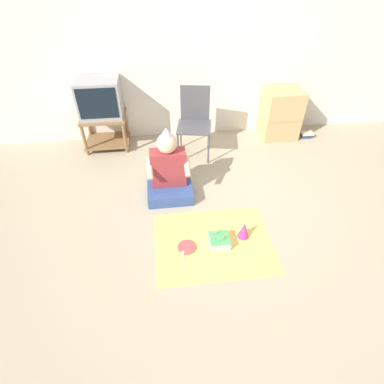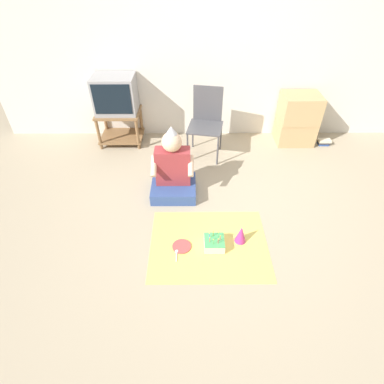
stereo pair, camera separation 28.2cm
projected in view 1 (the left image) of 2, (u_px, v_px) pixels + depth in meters
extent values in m
plane|color=tan|center=(227.00, 226.00, 3.22)|extent=(16.00, 16.00, 0.00)
cube|color=silver|center=(201.00, 47.00, 4.03)|extent=(6.40, 0.06, 2.55)
cube|color=olive|center=(103.00, 117.00, 4.20)|extent=(0.62, 0.49, 0.03)
cube|color=olive|center=(108.00, 141.00, 4.45)|extent=(0.62, 0.49, 0.02)
cylinder|color=olive|center=(84.00, 140.00, 4.16)|extent=(0.04, 0.04, 0.49)
cylinder|color=olive|center=(125.00, 137.00, 4.21)|extent=(0.04, 0.04, 0.49)
cylinder|color=olive|center=(89.00, 126.00, 4.49)|extent=(0.04, 0.04, 0.49)
cylinder|color=olive|center=(126.00, 123.00, 4.54)|extent=(0.04, 0.04, 0.49)
cube|color=#99999E|center=(100.00, 98.00, 4.04)|extent=(0.57, 0.44, 0.50)
cube|color=black|center=(97.00, 104.00, 3.86)|extent=(0.51, 0.01, 0.40)
cube|color=#4C4C51|center=(194.00, 127.00, 4.04)|extent=(0.52, 0.51, 0.02)
cube|color=#4C4C51|center=(195.00, 103.00, 4.04)|extent=(0.39, 0.09, 0.49)
cylinder|color=#4C4C51|center=(178.00, 148.00, 4.03)|extent=(0.02, 0.02, 0.44)
cylinder|color=#4C4C51|center=(208.00, 149.00, 4.01)|extent=(0.02, 0.02, 0.44)
cylinder|color=#4C4C51|center=(181.00, 134.00, 4.34)|extent=(0.02, 0.02, 0.44)
cylinder|color=#4C4C51|center=(209.00, 135.00, 4.32)|extent=(0.02, 0.02, 0.44)
cube|color=tan|center=(278.00, 126.00, 4.64)|extent=(0.54, 0.43, 0.34)
cube|color=tan|center=(283.00, 103.00, 4.40)|extent=(0.53, 0.45, 0.39)
cube|color=#284793|center=(306.00, 136.00, 4.70)|extent=(0.15, 0.11, 0.02)
cube|color=#333338|center=(306.00, 135.00, 4.68)|extent=(0.17, 0.11, 0.02)
cube|color=beige|center=(307.00, 133.00, 4.67)|extent=(0.18, 0.11, 0.03)
cube|color=#334C8C|center=(170.00, 190.00, 3.59)|extent=(0.53, 0.49, 0.14)
cube|color=#993338|center=(168.00, 168.00, 3.44)|extent=(0.40, 0.19, 0.44)
sphere|color=beige|center=(167.00, 143.00, 3.24)|extent=(0.23, 0.23, 0.23)
cone|color=silver|center=(166.00, 132.00, 3.15)|extent=(0.12, 0.12, 0.09)
cylinder|color=beige|center=(150.00, 169.00, 3.30)|extent=(0.06, 0.24, 0.19)
cylinder|color=beige|center=(187.00, 166.00, 3.34)|extent=(0.06, 0.24, 0.19)
cube|color=#EAD666|center=(213.00, 242.00, 3.05)|extent=(1.18, 0.93, 0.01)
cube|color=#F4E0C6|center=(219.00, 241.00, 3.00)|extent=(0.20, 0.20, 0.09)
cube|color=#4CB266|center=(219.00, 238.00, 2.97)|extent=(0.20, 0.20, 0.01)
cylinder|color=#EA4C4C|center=(225.00, 236.00, 2.95)|extent=(0.01, 0.01, 0.07)
sphere|color=#FFCC4C|center=(225.00, 233.00, 2.93)|extent=(0.01, 0.01, 0.01)
cylinder|color=#66C666|center=(223.00, 233.00, 2.98)|extent=(0.01, 0.01, 0.07)
sphere|color=#FFCC4C|center=(223.00, 230.00, 2.96)|extent=(0.01, 0.01, 0.01)
cylinder|color=yellow|center=(217.00, 232.00, 2.99)|extent=(0.01, 0.01, 0.07)
sphere|color=#FFCC4C|center=(218.00, 229.00, 2.97)|extent=(0.01, 0.01, 0.01)
cylinder|color=#4C7FE5|center=(214.00, 235.00, 2.96)|extent=(0.01, 0.01, 0.07)
sphere|color=#FFCC4C|center=(214.00, 232.00, 2.94)|extent=(0.01, 0.01, 0.01)
cylinder|color=#EA4C4C|center=(215.00, 238.00, 2.93)|extent=(0.01, 0.01, 0.07)
sphere|color=#FFCC4C|center=(215.00, 236.00, 2.90)|extent=(0.01, 0.01, 0.01)
cylinder|color=#66C666|center=(219.00, 240.00, 2.91)|extent=(0.01, 0.01, 0.07)
sphere|color=#FFCC4C|center=(219.00, 237.00, 2.88)|extent=(0.01, 0.01, 0.01)
cylinder|color=#EA4C4C|center=(224.00, 239.00, 2.92)|extent=(0.01, 0.01, 0.07)
sphere|color=#FFCC4C|center=(224.00, 236.00, 2.89)|extent=(0.01, 0.01, 0.01)
cone|color=#CC338C|center=(244.00, 230.00, 3.05)|extent=(0.12, 0.12, 0.20)
cylinder|color=#D84C4C|center=(187.00, 247.00, 2.99)|extent=(0.19, 0.19, 0.01)
ellipsoid|color=white|center=(183.00, 252.00, 2.94)|extent=(0.04, 0.05, 0.01)
cube|color=white|center=(184.00, 258.00, 2.89)|extent=(0.01, 0.10, 0.01)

